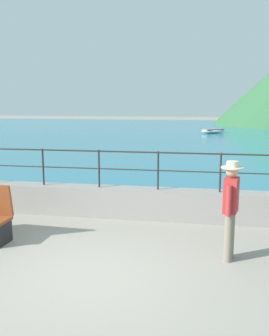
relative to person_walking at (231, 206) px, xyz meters
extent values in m
plane|color=gray|center=(-2.20, -1.07, -0.98)|extent=(120.00, 120.00, 0.00)
cube|color=gray|center=(-2.20, 2.13, -0.63)|extent=(20.00, 0.56, 0.70)
cylinder|color=#282623|center=(-4.32, 2.13, 0.17)|extent=(0.04, 0.04, 0.90)
cylinder|color=#282623|center=(-2.91, 2.13, 0.17)|extent=(0.04, 0.04, 0.90)
cylinder|color=#282623|center=(-1.49, 2.13, 0.17)|extent=(0.04, 0.04, 0.90)
cylinder|color=#282623|center=(-0.08, 2.13, 0.17)|extent=(0.04, 0.04, 0.90)
cylinder|color=#282623|center=(-2.20, 2.13, 0.59)|extent=(18.40, 0.04, 0.04)
cylinder|color=#282623|center=(-2.20, 2.13, 0.17)|extent=(18.40, 0.03, 0.03)
cube|color=teal|center=(-2.20, 24.77, -0.95)|extent=(64.00, 44.32, 0.06)
cube|color=black|center=(-4.23, -0.03, -0.76)|extent=(0.10, 0.47, 0.43)
cylinder|color=slate|center=(0.02, 0.09, -0.55)|extent=(0.15, 0.15, 0.86)
cylinder|color=slate|center=(-0.02, -0.09, -0.55)|extent=(0.15, 0.15, 0.86)
cube|color=#B22D2D|center=(0.00, 0.00, 0.18)|extent=(0.30, 0.40, 0.60)
cylinder|color=#B22D2D|center=(0.05, 0.23, 0.14)|extent=(0.09, 0.09, 0.52)
cylinder|color=#B22D2D|center=(-0.05, -0.23, 0.14)|extent=(0.09, 0.09, 0.52)
sphere|color=tan|center=(0.00, 0.00, 0.61)|extent=(0.22, 0.22, 0.22)
cylinder|color=beige|center=(0.00, 0.00, 0.66)|extent=(0.38, 0.38, 0.02)
cylinder|color=beige|center=(0.00, 0.00, 0.72)|extent=(0.20, 0.20, 0.10)
ellipsoid|color=white|center=(0.48, 25.80, -0.74)|extent=(2.38, 2.10, 0.36)
cube|color=gray|center=(0.48, 25.80, -0.59)|extent=(1.93, 1.71, 0.06)
camera|label=1|loc=(-0.54, -6.42, 1.77)|focal=40.28mm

